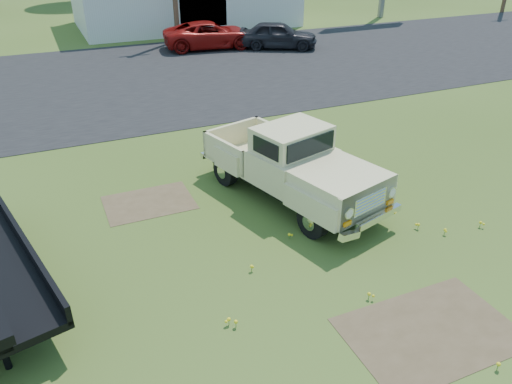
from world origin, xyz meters
TOP-DOWN VIEW (x-y plane):
  - ground at (0.00, 0.00)m, footprint 140.00×140.00m
  - asphalt_lot at (0.00, 15.00)m, footprint 90.00×14.00m
  - dirt_patch_a at (1.50, -3.00)m, footprint 3.00×2.00m
  - dirt_patch_b at (-2.00, 3.50)m, footprint 2.20×1.60m
  - vintage_pickup_truck at (1.43, 2.31)m, footprint 3.50×5.79m
  - red_pickup at (5.17, 19.39)m, footprint 5.42×3.01m
  - dark_sedan at (8.58, 17.80)m, footprint 4.58×3.53m

SIDE VIEW (x-z plane):
  - ground at x=0.00m, z-range 0.00..0.00m
  - asphalt_lot at x=0.00m, z-range -0.01..0.01m
  - dirt_patch_a at x=1.50m, z-range -0.01..0.01m
  - dirt_patch_b at x=-2.00m, z-range -0.01..0.01m
  - red_pickup at x=5.17m, z-range 0.00..1.43m
  - dark_sedan at x=8.58m, z-range 0.00..1.46m
  - vintage_pickup_truck at x=1.43m, z-range 0.00..1.97m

